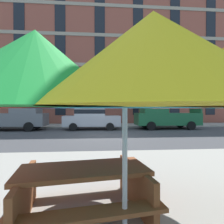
% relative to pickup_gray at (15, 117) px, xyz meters
% --- Properties ---
extents(ground_plane, '(120.00, 120.00, 0.00)m').
position_rel_pickup_gray_xyz_m(ground_plane, '(6.58, -3.70, -1.03)').
color(ground_plane, '#424244').
extents(sidewalk_far, '(56.00, 3.60, 0.12)m').
position_rel_pickup_gray_xyz_m(sidewalk_far, '(6.58, 3.10, -0.97)').
color(sidewalk_far, '#9E998E').
rests_on(sidewalk_far, ground).
extents(apartment_building, '(37.50, 12.08, 19.20)m').
position_rel_pickup_gray_xyz_m(apartment_building, '(6.58, 11.29, 8.57)').
color(apartment_building, '#934C3D').
rests_on(apartment_building, ground).
extents(pickup_gray, '(5.10, 2.12, 2.20)m').
position_rel_pickup_gray_xyz_m(pickup_gray, '(0.00, 0.00, 0.00)').
color(pickup_gray, slate).
rests_on(pickup_gray, ground).
extents(sedan_silver, '(4.40, 1.98, 1.78)m').
position_rel_pickup_gray_xyz_m(sedan_silver, '(5.82, -0.00, -0.08)').
color(sedan_silver, '#A8AAB2').
rests_on(sedan_silver, ground).
extents(pickup_green, '(5.10, 2.12, 2.20)m').
position_rel_pickup_gray_xyz_m(pickup_green, '(11.73, 0.00, 0.00)').
color(pickup_green, '#195933').
rests_on(pickup_green, ground).
extents(street_tree_left, '(2.37, 2.37, 4.43)m').
position_rel_pickup_gray_xyz_m(street_tree_left, '(-0.82, 3.31, 2.16)').
color(street_tree_left, '#4C3823').
rests_on(street_tree_left, ground).
extents(street_tree_middle, '(2.28, 2.30, 4.54)m').
position_rel_pickup_gray_xyz_m(street_tree_middle, '(10.78, 3.55, 2.13)').
color(street_tree_middle, brown).
rests_on(street_tree_middle, ground).
extents(patio_umbrella, '(3.39, 3.39, 2.23)m').
position_rel_pickup_gray_xyz_m(patio_umbrella, '(6.55, -12.70, 0.86)').
color(patio_umbrella, silver).
rests_on(patio_umbrella, ground).
extents(picnic_table, '(2.01, 1.78, 0.77)m').
position_rel_pickup_gray_xyz_m(picnic_table, '(6.05, -12.14, -0.54)').
color(picnic_table, brown).
rests_on(picnic_table, ground).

